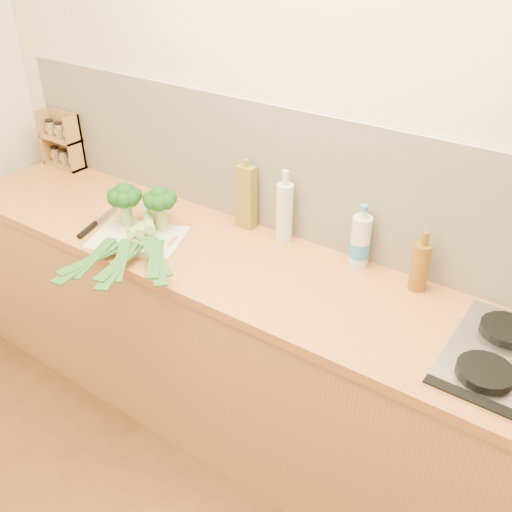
# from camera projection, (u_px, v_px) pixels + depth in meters

# --- Properties ---
(room_shell) EXTENTS (3.50, 3.50, 3.50)m
(room_shell) POSITION_uv_depth(u_px,v_px,m) (306.00, 179.00, 2.25)
(room_shell) COLOR beige
(room_shell) RESTS_ON ground
(counter) EXTENTS (3.20, 0.62, 0.90)m
(counter) POSITION_uv_depth(u_px,v_px,m) (263.00, 357.00, 2.43)
(counter) COLOR #B3794A
(counter) RESTS_ON ground
(chopping_board) EXTENTS (0.45, 0.39, 0.01)m
(chopping_board) POSITION_uv_depth(u_px,v_px,m) (138.00, 238.00, 2.38)
(chopping_board) COLOR beige
(chopping_board) RESTS_ON counter
(broccoli_left) EXTENTS (0.15, 0.15, 0.20)m
(broccoli_left) POSITION_uv_depth(u_px,v_px,m) (125.00, 197.00, 2.40)
(broccoli_left) COLOR #93B167
(broccoli_left) RESTS_ON chopping_board
(broccoli_right) EXTENTS (0.14, 0.14, 0.20)m
(broccoli_right) POSITION_uv_depth(u_px,v_px,m) (160.00, 200.00, 2.37)
(broccoli_right) COLOR #93B167
(broccoli_right) RESTS_ON chopping_board
(leek_front) EXTENTS (0.14, 0.68, 0.04)m
(leek_front) POSITION_uv_depth(u_px,v_px,m) (130.00, 234.00, 2.35)
(leek_front) COLOR white
(leek_front) RESTS_ON chopping_board
(leek_mid) EXTENTS (0.32, 0.59, 0.04)m
(leek_mid) POSITION_uv_depth(u_px,v_px,m) (138.00, 236.00, 2.30)
(leek_mid) COLOR white
(leek_mid) RESTS_ON chopping_board
(leek_back) EXTENTS (0.53, 0.47, 0.04)m
(leek_back) POSITION_uv_depth(u_px,v_px,m) (150.00, 231.00, 2.30)
(leek_back) COLOR white
(leek_back) RESTS_ON chopping_board
(chefs_knife) EXTENTS (0.12, 0.32, 0.02)m
(chefs_knife) POSITION_uv_depth(u_px,v_px,m) (93.00, 226.00, 2.47)
(chefs_knife) COLOR silver
(chefs_knife) RESTS_ON counter
(spice_rack) EXTENTS (0.24, 0.10, 0.29)m
(spice_rack) POSITION_uv_depth(u_px,v_px,m) (64.00, 143.00, 3.01)
(spice_rack) COLOR #A57347
(spice_rack) RESTS_ON counter
(oil_tin) EXTENTS (0.08, 0.05, 0.31)m
(oil_tin) POSITION_uv_depth(u_px,v_px,m) (246.00, 197.00, 2.41)
(oil_tin) COLOR olive
(oil_tin) RESTS_ON counter
(glass_bottle) EXTENTS (0.07, 0.07, 0.31)m
(glass_bottle) POSITION_uv_depth(u_px,v_px,m) (284.00, 212.00, 2.31)
(glass_bottle) COLOR silver
(glass_bottle) RESTS_ON counter
(amber_bottle) EXTENTS (0.06, 0.06, 0.23)m
(amber_bottle) POSITION_uv_depth(u_px,v_px,m) (420.00, 266.00, 2.03)
(amber_bottle) COLOR brown
(amber_bottle) RESTS_ON counter
(water_bottle) EXTENTS (0.08, 0.08, 0.24)m
(water_bottle) POSITION_uv_depth(u_px,v_px,m) (360.00, 243.00, 2.16)
(water_bottle) COLOR silver
(water_bottle) RESTS_ON counter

